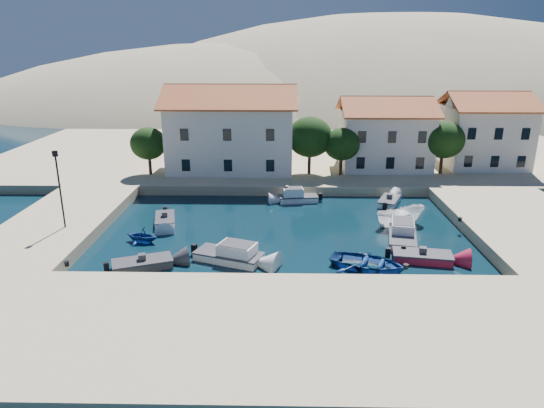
{
  "coord_description": "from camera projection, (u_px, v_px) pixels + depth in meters",
  "views": [
    {
      "loc": [
        -0.16,
        -28.06,
        14.84
      ],
      "look_at": [
        -0.94,
        11.21,
        2.0
      ],
      "focal_mm": 32.0,
      "sensor_mm": 36.0,
      "label": 1
    }
  ],
  "objects": [
    {
      "name": "bollards",
      "position": [
        322.0,
        248.0,
        34.54
      ],
      "size": [
        29.36,
        9.56,
        0.3
      ],
      "color": "black",
      "rests_on": "ground"
    },
    {
      "name": "cabin_cruiser_east",
      "position": [
        403.0,
        235.0,
        38.65
      ],
      "size": [
        3.09,
        5.44,
        1.6
      ],
      "rotation": [
        0.0,
        0.0,
        1.36
      ],
      "color": "white",
      "rests_on": "ground"
    },
    {
      "name": "motorboat_white_west",
      "position": [
        165.0,
        220.0,
        42.53
      ],
      "size": [
        2.4,
        3.99,
        1.25
      ],
      "rotation": [
        0.0,
        0.0,
        -1.36
      ],
      "color": "white",
      "rests_on": "ground"
    },
    {
      "name": "trees",
      "position": [
        323.0,
        140.0,
        53.88
      ],
      "size": [
        37.3,
        5.3,
        6.45
      ],
      "color": "#382314",
      "rests_on": "quay_north"
    },
    {
      "name": "cabin_cruiser_north",
      "position": [
        298.0,
        197.0,
        48.35
      ],
      "size": [
        4.01,
        2.1,
        1.6
      ],
      "rotation": [
        0.0,
        0.0,
        3.27
      ],
      "color": "white",
      "rests_on": "ground"
    },
    {
      "name": "quay_north",
      "position": [
        297.0,
        155.0,
        67.19
      ],
      "size": [
        80.0,
        36.0,
        1.0
      ],
      "primitive_type": "cube",
      "color": "tan",
      "rests_on": "ground"
    },
    {
      "name": "building_mid",
      "position": [
        385.0,
        132.0,
        56.99
      ],
      "size": [
        10.5,
        8.4,
        8.3
      ],
      "color": "white",
      "rests_on": "quay_north"
    },
    {
      "name": "quay_south",
      "position": [
        283.0,
        333.0,
        25.42
      ],
      "size": [
        52.0,
        12.0,
        1.0
      ],
      "primitive_type": "cube",
      "color": "tan",
      "rests_on": "ground"
    },
    {
      "name": "lamppost",
      "position": [
        59.0,
        182.0,
        37.73
      ],
      "size": [
        0.35,
        0.25,
        6.22
      ],
      "color": "black",
      "rests_on": "quay_west"
    },
    {
      "name": "motorboat_red_se",
      "position": [
        422.0,
        257.0,
        35.08
      ],
      "size": [
        4.42,
        2.52,
        1.25
      ],
      "rotation": [
        0.0,
        0.0,
        -0.16
      ],
      "color": "maroon",
      "rests_on": "ground"
    },
    {
      "name": "ground",
      "position": [
        283.0,
        287.0,
        31.27
      ],
      "size": [
        400.0,
        400.0,
        0.0
      ],
      "primitive_type": "plane",
      "color": "black",
      "rests_on": "ground"
    },
    {
      "name": "rowboat_south",
      "position": [
        368.0,
        268.0,
        34.0
      ],
      "size": [
        6.3,
        5.48,
        1.09
      ],
      "primitive_type": "imported",
      "rotation": [
        0.0,
        0.0,
        1.18
      ],
      "color": "navy",
      "rests_on": "ground"
    },
    {
      "name": "boat_east",
      "position": [
        400.0,
        225.0,
        42.05
      ],
      "size": [
        5.0,
        3.35,
        1.81
      ],
      "primitive_type": "imported",
      "rotation": [
        0.0,
        0.0,
        1.94
      ],
      "color": "white",
      "rests_on": "ground"
    },
    {
      "name": "motorboat_grey_sw",
      "position": [
        143.0,
        264.0,
        33.94
      ],
      "size": [
        4.47,
        3.17,
        1.25
      ],
      "rotation": [
        0.0,
        0.0,
        0.37
      ],
      "color": "#38373C",
      "rests_on": "ground"
    },
    {
      "name": "hills",
      "position": [
        346.0,
        171.0,
        155.64
      ],
      "size": [
        254.0,
        176.0,
        99.0
      ],
      "color": "tan",
      "rests_on": "ground"
    },
    {
      "name": "quay_east",
      "position": [
        529.0,
        227.0,
        40.24
      ],
      "size": [
        11.0,
        20.0,
        1.0
      ],
      "primitive_type": "cube",
      "color": "tan",
      "rests_on": "ground"
    },
    {
      "name": "quay_west",
      "position": [
        59.0,
        224.0,
        40.98
      ],
      "size": [
        8.0,
        20.0,
        1.0
      ],
      "primitive_type": "cube",
      "color": "tan",
      "rests_on": "ground"
    },
    {
      "name": "motorboat_white_ne",
      "position": [
        389.0,
        201.0,
        47.58
      ],
      "size": [
        2.91,
        3.9,
        1.25
      ],
      "rotation": [
        0.0,
        0.0,
        1.17
      ],
      "color": "white",
      "rests_on": "ground"
    },
    {
      "name": "cabin_cruiser_south",
      "position": [
        229.0,
        254.0,
        35.06
      ],
      "size": [
        5.36,
        3.73,
        1.6
      ],
      "rotation": [
        0.0,
        0.0,
        -0.37
      ],
      "color": "white",
      "rests_on": "ground"
    },
    {
      "name": "building_right",
      "position": [
        484.0,
        129.0,
        57.63
      ],
      "size": [
        9.45,
        8.4,
        8.8
      ],
      "color": "white",
      "rests_on": "quay_north"
    },
    {
      "name": "rowboat_west",
      "position": [
        143.0,
        242.0,
        38.54
      ],
      "size": [
        3.17,
        2.91,
        1.4
      ],
      "primitive_type": "imported",
      "rotation": [
        0.0,
        0.0,
        -1.83
      ],
      "color": "navy",
      "rests_on": "ground"
    },
    {
      "name": "building_left",
      "position": [
        231.0,
        127.0,
        56.15
      ],
      "size": [
        14.7,
        9.45,
        9.7
      ],
      "color": "white",
      "rests_on": "quay_north"
    }
  ]
}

